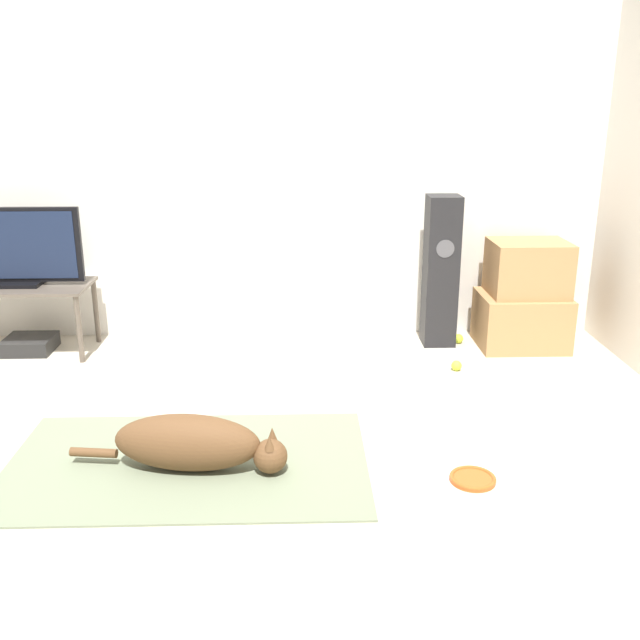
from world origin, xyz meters
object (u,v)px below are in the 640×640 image
object	(u,v)px
tv_stand	(20,294)
tennis_ball_near_speaker	(456,366)
game_console	(30,344)
dog	(194,444)
frisbee	(473,479)
cardboard_box_lower	(521,320)
floor_speaker	(441,271)
tv	(14,248)
cardboard_box_upper	(528,268)
tennis_ball_by_boxes	(458,339)

from	to	relation	value
tv_stand	tennis_ball_near_speaker	size ratio (longest dim) A/B	13.78
tennis_ball_near_speaker	tv_stand	bearing A→B (deg)	171.32
tennis_ball_near_speaker	game_console	size ratio (longest dim) A/B	0.21
dog	tennis_ball_near_speaker	bearing A→B (deg)	39.37
frisbee	cardboard_box_lower	distance (m)	1.96
cardboard_box_lower	game_console	bearing A→B (deg)	-179.93
cardboard_box_lower	tv_stand	size ratio (longest dim) A/B	0.64
floor_speaker	tv	world-z (taller)	floor_speaker
dog	floor_speaker	distance (m)	2.30
tv	tv_stand	bearing A→B (deg)	-90.00
cardboard_box_upper	game_console	world-z (taller)	cardboard_box_upper
tv	game_console	distance (m)	0.67
tv	tennis_ball_near_speaker	distance (m)	2.94
tennis_ball_near_speaker	game_console	world-z (taller)	game_console
tv	game_console	size ratio (longest dim) A/B	2.72
dog	tennis_ball_by_boxes	xyz separation A→B (m)	(1.60, 1.73, -0.11)
tv	tennis_ball_near_speaker	xyz separation A→B (m)	(2.82, -0.43, -0.68)
tennis_ball_by_boxes	game_console	distance (m)	2.94
dog	frisbee	distance (m)	1.27
tv	cardboard_box_upper	bearing A→B (deg)	0.57
tennis_ball_by_boxes	tennis_ball_near_speaker	distance (m)	0.53
tennis_ball_near_speaker	cardboard_box_lower	bearing A→B (deg)	40.14
tv_stand	tennis_ball_by_boxes	size ratio (longest dim) A/B	13.78
tennis_ball_by_boxes	game_console	xyz separation A→B (m)	(-2.94, -0.07, 0.02)
floor_speaker	frisbee	bearing A→B (deg)	-95.95
cardboard_box_upper	floor_speaker	world-z (taller)	floor_speaker
tv_stand	tennis_ball_near_speaker	world-z (taller)	tv_stand
tv_stand	tennis_ball_by_boxes	distance (m)	2.98
dog	floor_speaker	world-z (taller)	floor_speaker
dog	cardboard_box_upper	world-z (taller)	cardboard_box_upper
cardboard_box_lower	tennis_ball_near_speaker	xyz separation A→B (m)	(-0.54, -0.45, -0.15)
floor_speaker	tv_stand	size ratio (longest dim) A/B	1.13
cardboard_box_lower	tv_stand	xyz separation A→B (m)	(-3.36, -0.02, 0.22)
tennis_ball_near_speaker	cardboard_box_upper	bearing A→B (deg)	40.09
frisbee	cardboard_box_lower	world-z (taller)	cardboard_box_lower
floor_speaker	cardboard_box_lower	bearing A→B (deg)	-7.70
cardboard_box_lower	tv	size ratio (longest dim) A/B	0.67
cardboard_box_lower	tennis_ball_near_speaker	size ratio (longest dim) A/B	8.83
tv_stand	tv	size ratio (longest dim) A/B	1.05
frisbee	floor_speaker	xyz separation A→B (m)	(0.20, 1.87, 0.50)
tennis_ball_near_speaker	game_console	distance (m)	2.85
game_console	dog	bearing A→B (deg)	-51.12
floor_speaker	tennis_ball_near_speaker	size ratio (longest dim) A/B	15.57
dog	tv	xyz separation A→B (m)	(-1.35, 1.64, 0.58)
frisbee	tv_stand	size ratio (longest dim) A/B	0.23
tv_stand	game_console	size ratio (longest dim) A/B	2.86
floor_speaker	cardboard_box_upper	bearing A→B (deg)	-5.97
cardboard_box_upper	game_console	xyz separation A→B (m)	(-3.37, -0.02, -0.50)
cardboard_box_lower	tennis_ball_near_speaker	distance (m)	0.72
cardboard_box_upper	tennis_ball_near_speaker	distance (m)	0.89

